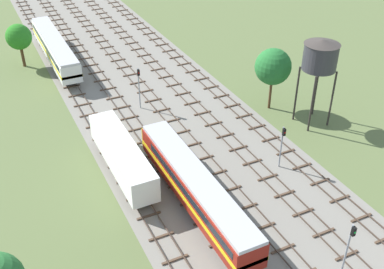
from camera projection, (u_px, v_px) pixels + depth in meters
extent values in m
plane|color=#5B6B3D|center=(160.00, 109.00, 60.97)|extent=(480.00, 480.00, 0.00)
cube|color=gray|center=(160.00, 109.00, 60.97)|extent=(21.79, 176.00, 0.01)
cube|color=#47382D|center=(86.00, 121.00, 58.06)|extent=(0.07, 126.00, 0.15)
cube|color=#47382D|center=(97.00, 118.00, 58.59)|extent=(0.07, 126.00, 0.15)
cube|color=brown|center=(175.00, 260.00, 39.11)|extent=(2.40, 0.22, 0.14)
cube|color=brown|center=(161.00, 236.00, 41.38)|extent=(2.40, 0.22, 0.14)
cube|color=brown|center=(149.00, 216.00, 43.65)|extent=(2.40, 0.22, 0.14)
cube|color=brown|center=(138.00, 197.00, 45.92)|extent=(2.40, 0.22, 0.14)
cube|color=brown|center=(128.00, 180.00, 48.19)|extent=(2.40, 0.22, 0.14)
cube|color=brown|center=(118.00, 165.00, 50.46)|extent=(2.40, 0.22, 0.14)
cube|color=brown|center=(110.00, 151.00, 52.73)|extent=(2.40, 0.22, 0.14)
cube|color=brown|center=(102.00, 138.00, 55.00)|extent=(2.40, 0.22, 0.14)
cube|color=brown|center=(95.00, 126.00, 57.27)|extent=(2.40, 0.22, 0.14)
cube|color=brown|center=(89.00, 115.00, 59.54)|extent=(2.40, 0.22, 0.14)
cube|color=brown|center=(83.00, 105.00, 61.81)|extent=(2.40, 0.22, 0.14)
cube|color=brown|center=(77.00, 95.00, 64.08)|extent=(2.40, 0.22, 0.14)
cube|color=brown|center=(72.00, 86.00, 66.35)|extent=(2.40, 0.22, 0.14)
cube|color=brown|center=(67.00, 78.00, 68.62)|extent=(2.40, 0.22, 0.14)
cube|color=brown|center=(62.00, 71.00, 70.89)|extent=(2.40, 0.22, 0.14)
cube|color=brown|center=(58.00, 63.00, 73.16)|extent=(2.40, 0.22, 0.14)
cube|color=brown|center=(54.00, 57.00, 75.43)|extent=(2.40, 0.22, 0.14)
cube|color=brown|center=(50.00, 50.00, 77.70)|extent=(2.40, 0.22, 0.14)
cube|color=brown|center=(47.00, 44.00, 79.97)|extent=(2.40, 0.22, 0.14)
cube|color=brown|center=(43.00, 38.00, 82.24)|extent=(2.40, 0.22, 0.14)
cube|color=brown|center=(40.00, 33.00, 84.51)|extent=(2.40, 0.22, 0.14)
cube|color=brown|center=(37.00, 28.00, 86.78)|extent=(2.40, 0.22, 0.14)
cube|color=brown|center=(34.00, 23.00, 89.05)|extent=(2.40, 0.22, 0.14)
cube|color=brown|center=(31.00, 18.00, 91.32)|extent=(2.40, 0.22, 0.14)
cube|color=brown|center=(29.00, 14.00, 93.59)|extent=(2.40, 0.22, 0.14)
cube|color=brown|center=(26.00, 10.00, 95.86)|extent=(2.40, 0.22, 0.14)
cube|color=brown|center=(24.00, 6.00, 98.13)|extent=(2.40, 0.22, 0.14)
cube|color=brown|center=(22.00, 2.00, 100.40)|extent=(2.40, 0.22, 0.14)
cube|color=#47382D|center=(120.00, 113.00, 59.71)|extent=(0.07, 126.00, 0.15)
cube|color=#47382D|center=(131.00, 110.00, 60.24)|extent=(0.07, 126.00, 0.15)
cube|color=brown|center=(239.00, 266.00, 38.48)|extent=(2.40, 0.22, 0.14)
cube|color=brown|center=(221.00, 243.00, 40.75)|extent=(2.40, 0.22, 0.14)
cube|color=brown|center=(205.00, 221.00, 43.02)|extent=(2.40, 0.22, 0.14)
cube|color=brown|center=(191.00, 202.00, 45.29)|extent=(2.40, 0.22, 0.14)
cube|color=brown|center=(179.00, 185.00, 47.56)|extent=(2.40, 0.22, 0.14)
cube|color=brown|center=(167.00, 169.00, 49.83)|extent=(2.40, 0.22, 0.14)
cube|color=brown|center=(156.00, 154.00, 52.10)|extent=(2.40, 0.22, 0.14)
cube|color=brown|center=(147.00, 141.00, 54.37)|extent=(2.40, 0.22, 0.14)
cube|color=brown|center=(138.00, 129.00, 56.64)|extent=(2.40, 0.22, 0.14)
cube|color=brown|center=(129.00, 118.00, 58.91)|extent=(2.40, 0.22, 0.14)
cube|color=brown|center=(122.00, 107.00, 61.18)|extent=(2.40, 0.22, 0.14)
cube|color=brown|center=(115.00, 98.00, 63.45)|extent=(2.40, 0.22, 0.14)
cube|color=brown|center=(108.00, 89.00, 65.72)|extent=(2.40, 0.22, 0.14)
cube|color=brown|center=(102.00, 80.00, 67.99)|extent=(2.40, 0.22, 0.14)
cube|color=brown|center=(96.00, 73.00, 70.26)|extent=(2.40, 0.22, 0.14)
cube|color=brown|center=(91.00, 65.00, 72.53)|extent=(2.40, 0.22, 0.14)
cube|color=brown|center=(86.00, 58.00, 74.80)|extent=(2.40, 0.22, 0.14)
cube|color=brown|center=(81.00, 52.00, 77.07)|extent=(2.40, 0.22, 0.14)
cube|color=brown|center=(76.00, 46.00, 79.34)|extent=(2.40, 0.22, 0.14)
cube|color=brown|center=(72.00, 40.00, 81.61)|extent=(2.40, 0.22, 0.14)
cube|color=brown|center=(68.00, 34.00, 83.88)|extent=(2.40, 0.22, 0.14)
cube|color=brown|center=(64.00, 29.00, 86.15)|extent=(2.40, 0.22, 0.14)
cube|color=brown|center=(61.00, 24.00, 88.42)|extent=(2.40, 0.22, 0.14)
cube|color=brown|center=(57.00, 20.00, 90.69)|extent=(2.40, 0.22, 0.14)
cube|color=brown|center=(54.00, 15.00, 92.96)|extent=(2.40, 0.22, 0.14)
cube|color=brown|center=(51.00, 11.00, 95.23)|extent=(2.40, 0.22, 0.14)
cube|color=brown|center=(48.00, 7.00, 97.50)|extent=(2.40, 0.22, 0.14)
cube|color=brown|center=(45.00, 3.00, 99.77)|extent=(2.40, 0.22, 0.14)
cube|color=#47382D|center=(152.00, 105.00, 61.35)|extent=(0.07, 126.00, 0.15)
cube|color=#47382D|center=(162.00, 103.00, 61.88)|extent=(0.07, 126.00, 0.15)
cube|color=brown|center=(283.00, 249.00, 40.13)|extent=(2.40, 0.22, 0.14)
cube|color=brown|center=(264.00, 227.00, 42.40)|extent=(2.40, 0.22, 0.14)
cube|color=brown|center=(246.00, 207.00, 44.67)|extent=(2.40, 0.22, 0.14)
cube|color=brown|center=(231.00, 189.00, 46.94)|extent=(2.40, 0.22, 0.14)
cube|color=brown|center=(217.00, 173.00, 49.21)|extent=(2.40, 0.22, 0.14)
cube|color=brown|center=(204.00, 158.00, 51.48)|extent=(2.40, 0.22, 0.14)
cube|color=brown|center=(192.00, 145.00, 53.75)|extent=(2.40, 0.22, 0.14)
cube|color=brown|center=(181.00, 132.00, 56.02)|extent=(2.40, 0.22, 0.14)
cube|color=brown|center=(171.00, 121.00, 58.29)|extent=(2.40, 0.22, 0.14)
cube|color=brown|center=(162.00, 110.00, 60.56)|extent=(2.40, 0.22, 0.14)
cube|color=brown|center=(153.00, 100.00, 62.83)|extent=(2.40, 0.22, 0.14)
cube|color=brown|center=(145.00, 91.00, 65.10)|extent=(2.40, 0.22, 0.14)
cube|color=brown|center=(138.00, 83.00, 67.37)|extent=(2.40, 0.22, 0.14)
cube|color=brown|center=(131.00, 75.00, 69.64)|extent=(2.40, 0.22, 0.14)
cube|color=brown|center=(124.00, 67.00, 71.91)|extent=(2.40, 0.22, 0.14)
cube|color=brown|center=(118.00, 60.00, 74.18)|extent=(2.40, 0.22, 0.14)
cube|color=brown|center=(112.00, 54.00, 76.45)|extent=(2.40, 0.22, 0.14)
cube|color=brown|center=(107.00, 47.00, 78.72)|extent=(2.40, 0.22, 0.14)
cube|color=brown|center=(102.00, 42.00, 80.99)|extent=(2.40, 0.22, 0.14)
cube|color=brown|center=(97.00, 36.00, 83.26)|extent=(2.40, 0.22, 0.14)
cube|color=brown|center=(92.00, 31.00, 85.53)|extent=(2.40, 0.22, 0.14)
cube|color=brown|center=(88.00, 26.00, 87.80)|extent=(2.40, 0.22, 0.14)
cube|color=brown|center=(84.00, 21.00, 90.07)|extent=(2.40, 0.22, 0.14)
cube|color=brown|center=(80.00, 16.00, 92.34)|extent=(2.40, 0.22, 0.14)
cube|color=brown|center=(76.00, 12.00, 94.61)|extent=(2.40, 0.22, 0.14)
cube|color=brown|center=(72.00, 8.00, 96.88)|extent=(2.40, 0.22, 0.14)
cube|color=brown|center=(69.00, 4.00, 99.15)|extent=(2.40, 0.22, 0.14)
cube|color=brown|center=(66.00, 0.00, 101.42)|extent=(2.40, 0.22, 0.14)
cube|color=#47382D|center=(183.00, 98.00, 62.99)|extent=(0.07, 126.00, 0.15)
cube|color=#47382D|center=(192.00, 96.00, 63.52)|extent=(0.07, 126.00, 0.15)
cube|color=brown|center=(347.00, 255.00, 39.50)|extent=(2.40, 0.22, 0.14)
cube|color=brown|center=(324.00, 233.00, 41.77)|extent=(2.40, 0.22, 0.14)
cube|color=brown|center=(303.00, 212.00, 44.04)|extent=(2.40, 0.22, 0.14)
cube|color=brown|center=(284.00, 194.00, 46.31)|extent=(2.40, 0.22, 0.14)
cube|color=brown|center=(268.00, 177.00, 48.58)|extent=(2.40, 0.22, 0.14)
cube|color=brown|center=(252.00, 162.00, 50.85)|extent=(2.40, 0.22, 0.14)
cube|color=brown|center=(238.00, 148.00, 53.12)|extent=(2.40, 0.22, 0.14)
cube|color=brown|center=(225.00, 136.00, 55.39)|extent=(2.40, 0.22, 0.14)
cube|color=brown|center=(213.00, 124.00, 57.66)|extent=(2.40, 0.22, 0.14)
cube|color=brown|center=(202.00, 113.00, 59.93)|extent=(2.40, 0.22, 0.14)
cube|color=brown|center=(192.00, 103.00, 62.20)|extent=(2.40, 0.22, 0.14)
cube|color=brown|center=(183.00, 94.00, 64.47)|extent=(2.40, 0.22, 0.14)
cube|color=brown|center=(174.00, 85.00, 66.74)|extent=(2.40, 0.22, 0.14)
cube|color=brown|center=(166.00, 77.00, 69.01)|extent=(2.40, 0.22, 0.14)
cube|color=brown|center=(158.00, 69.00, 71.28)|extent=(2.40, 0.22, 0.14)
cube|color=brown|center=(151.00, 62.00, 73.55)|extent=(2.40, 0.22, 0.14)
cube|color=brown|center=(144.00, 55.00, 75.82)|extent=(2.40, 0.22, 0.14)
cube|color=brown|center=(138.00, 49.00, 78.09)|extent=(2.40, 0.22, 0.14)
cube|color=brown|center=(131.00, 43.00, 80.36)|extent=(2.40, 0.22, 0.14)
cube|color=brown|center=(126.00, 37.00, 82.63)|extent=(2.40, 0.22, 0.14)
cube|color=brown|center=(120.00, 32.00, 84.90)|extent=(2.40, 0.22, 0.14)
cube|color=brown|center=(115.00, 27.00, 87.17)|extent=(2.40, 0.22, 0.14)
cube|color=brown|center=(110.00, 22.00, 89.44)|extent=(2.40, 0.22, 0.14)
cube|color=brown|center=(106.00, 18.00, 91.71)|extent=(2.40, 0.22, 0.14)
cube|color=brown|center=(101.00, 13.00, 93.98)|extent=(2.40, 0.22, 0.14)
cube|color=brown|center=(97.00, 9.00, 96.25)|extent=(2.40, 0.22, 0.14)
cube|color=brown|center=(93.00, 5.00, 98.52)|extent=(2.40, 0.22, 0.14)
cube|color=brown|center=(89.00, 2.00, 100.79)|extent=(2.40, 0.22, 0.14)
cube|color=#47382D|center=(212.00, 92.00, 64.64)|extent=(0.07, 126.00, 0.15)
cube|color=#47382D|center=(221.00, 90.00, 65.17)|extent=(0.07, 126.00, 0.15)
cube|color=brown|center=(361.00, 218.00, 43.41)|extent=(2.40, 0.22, 0.14)
cube|color=brown|center=(340.00, 199.00, 45.68)|extent=(2.40, 0.22, 0.14)
cube|color=brown|center=(320.00, 182.00, 47.95)|extent=(2.40, 0.22, 0.14)
cube|color=brown|center=(302.00, 166.00, 50.22)|extent=(2.40, 0.22, 0.14)
cube|color=brown|center=(286.00, 152.00, 52.49)|extent=(2.40, 0.22, 0.14)
cube|color=brown|center=(271.00, 139.00, 54.76)|extent=(2.40, 0.22, 0.14)
cube|color=brown|center=(257.00, 127.00, 57.03)|extent=(2.40, 0.22, 0.14)
cube|color=brown|center=(244.00, 116.00, 59.30)|extent=(2.40, 0.22, 0.14)
cube|color=brown|center=(232.00, 106.00, 61.57)|extent=(2.40, 0.22, 0.14)
cube|color=brown|center=(221.00, 96.00, 63.84)|extent=(2.40, 0.22, 0.14)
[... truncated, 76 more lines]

